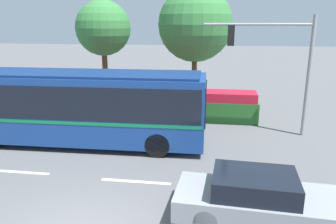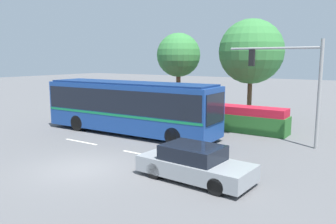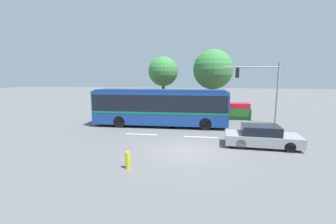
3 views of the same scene
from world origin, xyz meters
name	(u,v)px [view 1 (image 1 of 3)]	position (x,y,z in m)	size (l,w,h in m)	color
city_bus	(73,103)	(-2.69, 6.33, 1.80)	(11.45, 2.83, 3.16)	navy
sedan_foreground	(257,198)	(4.58, 1.44, 0.62)	(4.51, 2.12, 1.32)	gray
traffic_light_pole	(282,58)	(6.31, 8.83, 3.65)	(4.87, 0.24, 5.52)	gray
flowering_hedge	(165,104)	(0.63, 10.75, 0.79)	(10.06, 1.47, 1.60)	#286028
street_tree_left	(103,29)	(-3.69, 13.60, 4.80)	(3.42, 3.42, 6.55)	brown
street_tree_centre	(195,25)	(2.02, 14.13, 5.03)	(4.56, 4.56, 7.33)	brown
lane_stripe_near	(251,184)	(4.66, 3.45, 0.01)	(2.40, 0.16, 0.01)	silver
lane_stripe_mid	(136,182)	(0.83, 3.07, 0.01)	(2.40, 0.16, 0.01)	silver
lane_stripe_far	(18,172)	(-3.54, 3.18, 0.01)	(2.40, 0.16, 0.01)	silver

